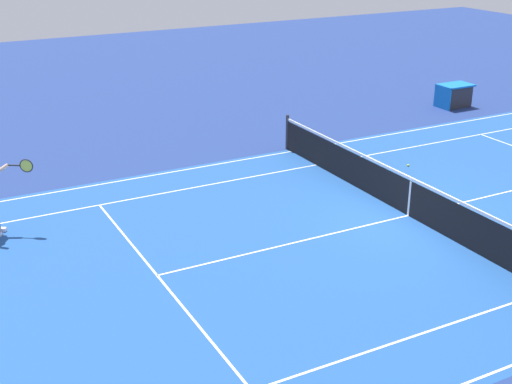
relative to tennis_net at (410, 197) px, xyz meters
The scene contains 6 objects.
ground_plane 0.49m from the tennis_net, ahead, with size 60.00×60.00×0.00m, color navy.
court_slab 0.49m from the tennis_net, ahead, with size 24.20×11.40×0.00m, color #1E4C93.
court_line_markings 0.49m from the tennis_net, ahead, with size 23.85×11.05×0.01m.
tennis_net is the anchor object (origin of this frame).
tennis_ball 3.61m from the tennis_net, 129.29° to the right, with size 0.07×0.07×0.07m, color #CCE01E.
equipment_cart_tarped 10.86m from the tennis_net, 138.10° to the right, with size 1.25×0.84×0.85m.
Camera 1 is at (10.40, 11.82, 6.75)m, focal length 48.77 mm.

